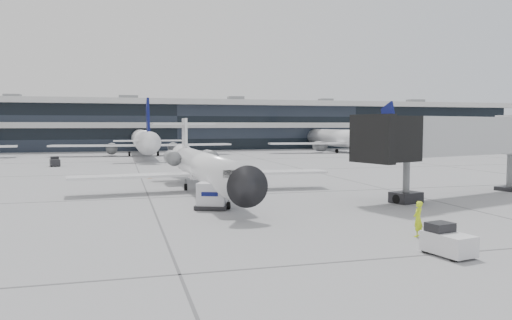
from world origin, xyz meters
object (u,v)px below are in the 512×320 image
object	(u,v)px
baggage_tug	(447,241)
cargo_uld	(212,196)
ramp_worker	(418,219)
jet_bridge	(471,136)
regional_jet	(203,166)

from	to	relation	value
baggage_tug	cargo_uld	world-z (taller)	cargo_uld
ramp_worker	baggage_tug	distance (m)	3.55
jet_bridge	cargo_uld	xyz separation A→B (m)	(-20.64, -1.10, -3.76)
jet_bridge	cargo_uld	bearing A→B (deg)	166.76
ramp_worker	baggage_tug	world-z (taller)	ramp_worker
cargo_uld	regional_jet	bearing A→B (deg)	107.44
jet_bridge	ramp_worker	world-z (taller)	jet_bridge
cargo_uld	jet_bridge	bearing A→B (deg)	26.17
ramp_worker	baggage_tug	bearing A→B (deg)	42.68
jet_bridge	ramp_worker	size ratio (longest dim) A/B	11.00
jet_bridge	ramp_worker	bearing A→B (deg)	-152.59
ramp_worker	cargo_uld	bearing A→B (deg)	-85.30
regional_jet	ramp_worker	size ratio (longest dim) A/B	15.17
ramp_worker	cargo_uld	xyz separation A→B (m)	(-8.37, 10.63, -0.03)
regional_jet	ramp_worker	bearing A→B (deg)	-69.98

